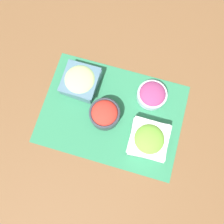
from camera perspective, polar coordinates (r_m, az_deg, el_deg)
name	(u,v)px	position (r m, az deg, el deg)	size (l,w,h in m)	color
ground_plane	(112,114)	(0.93, 0.00, -0.47)	(3.00, 3.00, 0.00)	brown
placemat	(112,114)	(0.93, 0.00, -0.44)	(0.59, 0.42, 0.00)	#2D7A51
cucumber_bowl	(80,81)	(0.94, -8.25, 8.02)	(0.15, 0.15, 0.08)	slate
tomato_bowl	(105,114)	(0.88, -1.92, -0.48)	(0.12, 0.12, 0.09)	#333842
onion_bowl	(152,94)	(0.93, 10.43, 4.52)	(0.13, 0.13, 0.06)	silver
lettuce_bowl	(148,139)	(0.88, 9.51, -7.09)	(0.16, 0.16, 0.08)	white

